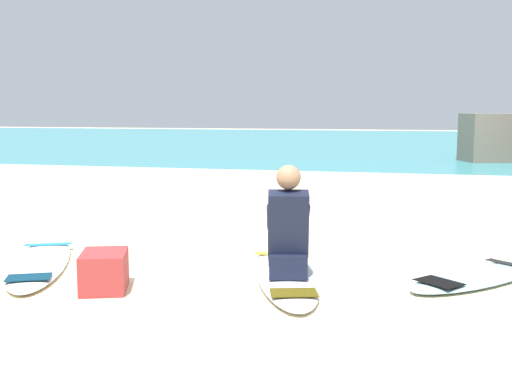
% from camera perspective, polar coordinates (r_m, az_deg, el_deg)
% --- Properties ---
extents(ground_plane, '(80.00, 80.00, 0.00)m').
position_cam_1_polar(ground_plane, '(6.30, -6.80, -5.84)').
color(ground_plane, beige).
extents(sea, '(80.00, 28.00, 0.10)m').
position_cam_1_polar(sea, '(27.18, 9.09, 4.78)').
color(sea, teal).
rests_on(sea, ground).
extents(breaking_foam, '(80.00, 0.90, 0.11)m').
position_cam_1_polar(breaking_foam, '(13.60, 4.44, 1.83)').
color(breaking_foam, white).
rests_on(breaking_foam, ground).
extents(surfboard_main, '(1.14, 2.31, 0.08)m').
position_cam_1_polar(surfboard_main, '(5.66, 2.65, -6.99)').
color(surfboard_main, silver).
rests_on(surfboard_main, ground).
extents(surfer_seated, '(0.47, 0.75, 0.95)m').
position_cam_1_polar(surfer_seated, '(5.44, 2.91, -3.28)').
color(surfer_seated, black).
rests_on(surfer_seated, surfboard_main).
extents(surfboard_spare_near, '(1.41, 2.23, 0.08)m').
position_cam_1_polar(surfboard_spare_near, '(6.41, -18.93, -5.64)').
color(surfboard_spare_near, white).
rests_on(surfboard_spare_near, ground).
extents(surfboard_spare_far, '(1.51, 1.64, 0.08)m').
position_cam_1_polar(surfboard_spare_far, '(5.89, 19.48, -6.84)').
color(surfboard_spare_far, '#9ED1E5').
rests_on(surfboard_spare_far, ground).
extents(beach_bag, '(0.50, 0.57, 0.32)m').
position_cam_1_polar(beach_bag, '(5.38, -13.56, -6.62)').
color(beach_bag, maroon).
rests_on(beach_bag, ground).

